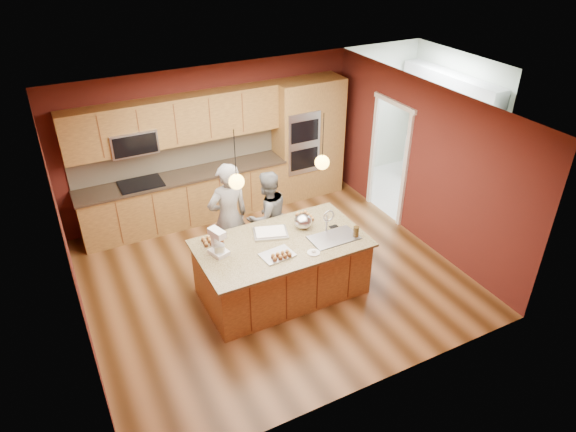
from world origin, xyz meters
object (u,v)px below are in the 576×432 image
island (283,267)px  mixing_bowl (303,221)px  person_left (229,218)px  stand_mixer (218,244)px  person_right (267,216)px

island → mixing_bowl: size_ratio=9.03×
person_left → island: bearing=110.5°
stand_mixer → mixing_bowl: stand_mixer is taller
person_right → person_left: bearing=-10.0°
stand_mixer → person_left: bearing=42.4°
person_right → stand_mixer: (-1.10, -0.78, 0.29)m
person_right → stand_mixer: size_ratio=4.03×
island → person_right: size_ratio=1.58×
person_left → mixing_bowl: bearing=135.9°
person_right → stand_mixer: person_right is taller
person_left → stand_mixer: bearing=54.2°
island → stand_mixer: 1.10m
stand_mixer → mixing_bowl: 1.35m
stand_mixer → mixing_bowl: size_ratio=1.42×
mixing_bowl → person_right: bearing=109.1°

